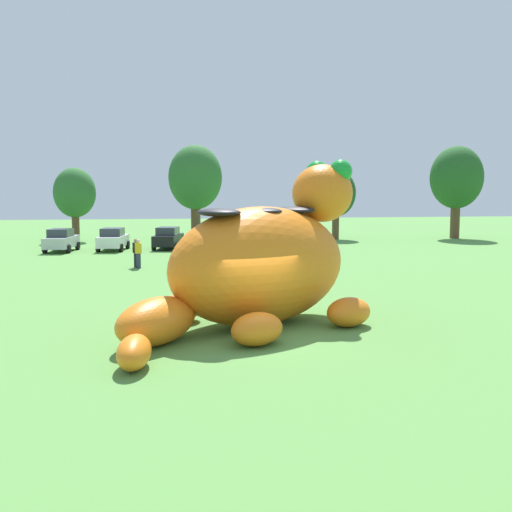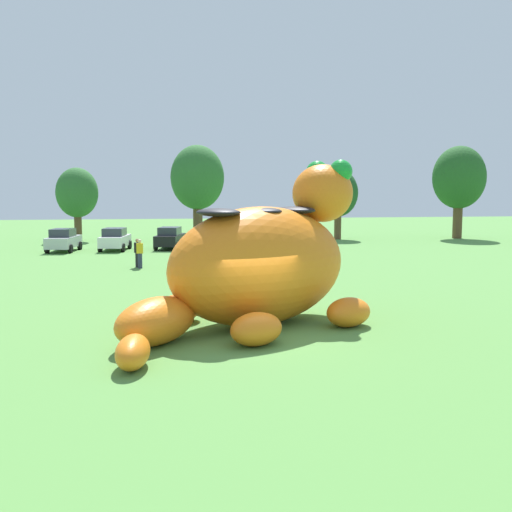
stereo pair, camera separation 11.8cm
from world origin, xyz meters
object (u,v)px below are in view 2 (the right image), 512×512
Objects in this scene: car_silver at (63,240)px; car_white at (115,239)px; spectator_mid_field at (140,254)px; car_black at (170,238)px; giant_inflatable_creature at (261,264)px; spectator_near_inflatable at (217,261)px; spectator_by_cars at (137,253)px.

car_silver is 3.77m from car_white.
car_white is (3.76, 0.20, 0.00)m from car_silver.
car_black is at bearing 80.65° from spectator_mid_field.
giant_inflatable_creature is 28.41m from car_silver.
giant_inflatable_creature is 27.42m from car_white.
car_silver and car_white have the same top height.
giant_inflatable_creature reaches higher than spectator_mid_field.
car_black is (-2.71, 27.04, -1.21)m from giant_inflatable_creature.
car_black is at bearing 95.73° from giant_inflatable_creature.
spectator_mid_field is (-4.17, 4.13, 0.00)m from spectator_near_inflatable.
giant_inflatable_creature is 27.20m from car_black.
giant_inflatable_creature reaches higher than spectator_near_inflatable.
giant_inflatable_creature is at bearing -73.42° from spectator_by_cars.
spectator_by_cars is at bearing 133.06° from spectator_near_inflatable.
car_silver reaches higher than spectator_mid_field.
car_silver reaches higher than spectator_by_cars.
spectator_near_inflatable and spectator_by_cars have the same top height.
car_silver is 18.07m from spectator_near_inflatable.
spectator_near_inflatable is at bearing -55.61° from car_silver.
spectator_near_inflatable is (6.45, -15.12, -0.01)m from car_white.
car_black is 2.56× the size of spectator_mid_field.
giant_inflatable_creature is at bearing -84.27° from car_black.
car_black is at bearing 79.42° from spectator_by_cars.
car_silver reaches higher than spectator_near_inflatable.
giant_inflatable_creature reaches higher than car_silver.
giant_inflatable_creature is 16.77m from spectator_by_cars.
car_silver is 12.36m from spectator_mid_field.
spectator_mid_field is at bearing -60.75° from car_silver.
giant_inflatable_creature is 11.47m from spectator_near_inflatable.
spectator_mid_field is at bearing 106.54° from giant_inflatable_creature.
spectator_by_cars is at bearing 107.76° from spectator_mid_field.
spectator_by_cars is (-2.06, -11.01, -0.01)m from car_black.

